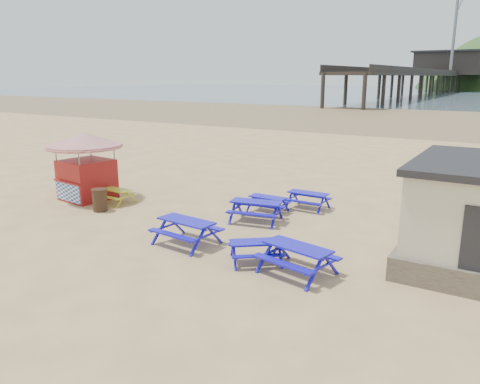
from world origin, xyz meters
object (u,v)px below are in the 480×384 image
Objects in this scene: picnic_table_yellow at (116,196)px; litter_bin at (100,200)px; picnic_table_blue_a at (268,204)px; ice_cream_kiosk at (85,157)px; picnic_table_blue_b at (308,201)px.

picnic_table_yellow is 1.66× the size of litter_bin.
picnic_table_yellow is (-6.48, -2.29, -0.01)m from picnic_table_blue_a.
ice_cream_kiosk reaches higher than picnic_table_yellow.
picnic_table_blue_a is 1.65× the size of litter_bin.
picnic_table_blue_b is (1.24, 1.32, 0.03)m from picnic_table_blue_a.
picnic_table_blue_a is at bearing 21.63° from picnic_table_yellow.
picnic_table_yellow is at bearing -154.25° from picnic_table_blue_b.
ice_cream_kiosk is (-9.34, -3.76, 1.59)m from picnic_table_blue_b.
ice_cream_kiosk reaches higher than litter_bin.
picnic_table_blue_b reaches higher than picnic_table_blue_a.
litter_bin is (-6.07, -3.57, 0.16)m from picnic_table_blue_a.
picnic_table_yellow is 2.31m from ice_cream_kiosk.
picnic_table_blue_a is 7.05m from litter_bin.
litter_bin is at bearing -149.11° from picnic_table_blue_a.
picnic_table_blue_a is 0.41× the size of ice_cream_kiosk.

